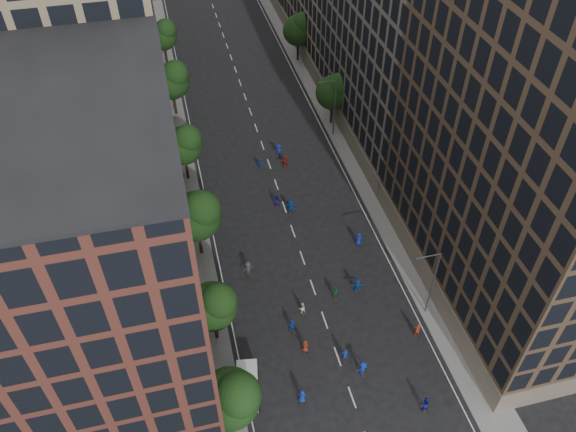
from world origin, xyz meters
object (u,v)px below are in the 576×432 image
object	(u,v)px
streetlamp_near	(431,280)
skater_0	(302,397)
cargo_van	(248,386)
skater_1	(345,355)
streetlamp_far	(333,105)
skater_2	(424,404)

from	to	relation	value
streetlamp_near	skater_0	world-z (taller)	streetlamp_near
cargo_van	skater_1	bearing A→B (deg)	16.07
streetlamp_near	skater_0	distance (m)	17.01
streetlamp_far	cargo_van	world-z (taller)	streetlamp_far
skater_1	skater_2	distance (m)	8.51
skater_2	streetlamp_near	bearing A→B (deg)	-120.42
streetlamp_near	skater_1	size ratio (longest dim) A/B	5.12
streetlamp_far	skater_1	world-z (taller)	streetlamp_far
streetlamp_far	skater_1	bearing A→B (deg)	-105.09
skater_0	skater_2	xyz separation A→B (m)	(10.54, -3.39, 0.03)
skater_1	skater_2	world-z (taller)	skater_1
skater_0	cargo_van	bearing A→B (deg)	-4.40
streetlamp_near	skater_1	bearing A→B (deg)	-160.07
streetlamp_far	cargo_van	size ratio (longest dim) A/B	1.96
cargo_van	skater_1	size ratio (longest dim) A/B	2.61
streetlamp_near	streetlamp_far	world-z (taller)	same
cargo_van	skater_1	xyz separation A→B (m)	(9.79, 1.12, -0.34)
skater_2	streetlamp_far	bearing A→B (deg)	-102.60
streetlamp_near	skater_1	distance (m)	11.33
cargo_van	skater_1	distance (m)	9.86
streetlamp_far	skater_0	bearing A→B (deg)	-110.67
cargo_van	skater_0	xyz separation A→B (m)	(4.65, -2.06, -0.37)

